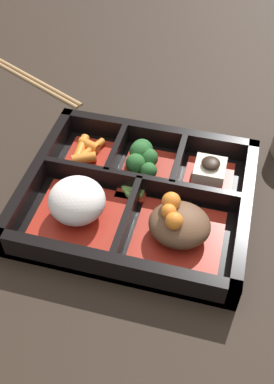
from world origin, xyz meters
The scene contains 10 objects.
ground_plane centered at (0.00, 0.00, 0.00)m, with size 3.00×3.00×0.00m, color black.
bento_base centered at (0.00, 0.00, 0.01)m, with size 0.28×0.24×0.01m.
bento_rim centered at (0.00, 0.00, 0.02)m, with size 0.28×0.24×0.04m.
bowl_stew centered at (-0.06, 0.04, 0.03)m, with size 0.11×0.10×0.06m.
bowl_rice centered at (0.06, 0.04, 0.04)m, with size 0.11×0.10×0.06m.
bowl_tofu centered at (-0.08, -0.06, 0.02)m, with size 0.06×0.07×0.04m.
bowl_greens centered at (0.01, -0.06, 0.03)m, with size 0.07×0.07×0.04m.
bowl_carrots centered at (0.09, -0.06, 0.02)m, with size 0.06×0.07×0.02m.
bowl_pickles centered at (0.01, -0.01, 0.02)m, with size 0.04×0.04×0.01m.
chopsticks centered at (0.25, -0.23, 0.00)m, with size 0.22×0.12×0.01m.
Camera 1 is at (-0.10, 0.37, 0.45)m, focal length 42.00 mm.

